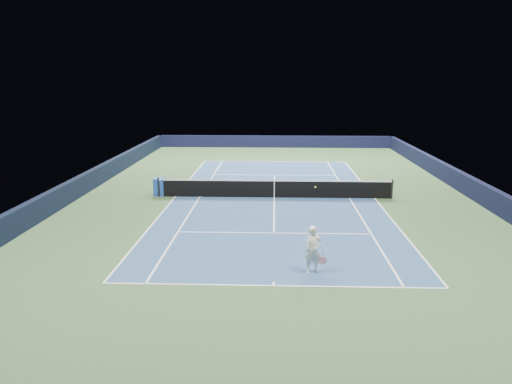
{
  "coord_description": "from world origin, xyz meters",
  "views": [
    {
      "loc": [
        -0.01,
        -26.66,
        6.5
      ],
      "look_at": [
        -0.89,
        -3.0,
        1.0
      ],
      "focal_mm": 35.0,
      "sensor_mm": 36.0,
      "label": 1
    }
  ],
  "objects": [
    {
      "name": "sideline_singles_right",
      "position": [
        4.12,
        0.0,
        0.01
      ],
      "size": [
        0.08,
        23.77,
        0.0
      ],
      "primitive_type": "cube",
      "color": "white",
      "rests_on": "ground"
    },
    {
      "name": "service_line_far",
      "position": [
        0.0,
        6.4,
        0.01
      ],
      "size": [
        8.23,
        0.08,
        0.0
      ],
      "primitive_type": "cube",
      "color": "white",
      "rests_on": "ground"
    },
    {
      "name": "tennis_player",
      "position": [
        1.32,
        -10.73,
        0.82
      ],
      "size": [
        0.81,
        1.32,
        2.78
      ],
      "color": "silver",
      "rests_on": "ground"
    },
    {
      "name": "sponsor_cube",
      "position": [
        -6.4,
        0.26,
        0.48
      ],
      "size": [
        0.64,
        0.59,
        0.97
      ],
      "color": "#1E4BB6",
      "rests_on": "ground"
    },
    {
      "name": "sideline_doubles_left",
      "position": [
        -5.49,
        0.0,
        0.01
      ],
      "size": [
        0.08,
        23.77,
        0.0
      ],
      "primitive_type": "cube",
      "color": "white",
      "rests_on": "ground"
    },
    {
      "name": "court_surface",
      "position": [
        0.0,
        0.0,
        0.0
      ],
      "size": [
        10.97,
        23.77,
        0.01
      ],
      "primitive_type": "cube",
      "color": "navy",
      "rests_on": "ground"
    },
    {
      "name": "center_mark_far",
      "position": [
        0.0,
        11.73,
        0.01
      ],
      "size": [
        0.08,
        0.3,
        0.0
      ],
      "primitive_type": "cube",
      "color": "white",
      "rests_on": "ground"
    },
    {
      "name": "baseline_near",
      "position": [
        0.0,
        -11.88,
        0.01
      ],
      "size": [
        10.97,
        0.08,
        0.0
      ],
      "primitive_type": "cube",
      "color": "white",
      "rests_on": "ground"
    },
    {
      "name": "baseline_far",
      "position": [
        0.0,
        11.88,
        0.01
      ],
      "size": [
        10.97,
        0.08,
        0.0
      ],
      "primitive_type": "cube",
      "color": "white",
      "rests_on": "ground"
    },
    {
      "name": "tennis_net",
      "position": [
        0.0,
        0.0,
        0.5
      ],
      "size": [
        12.9,
        0.1,
        1.07
      ],
      "color": "black",
      "rests_on": "ground"
    },
    {
      "name": "ground",
      "position": [
        0.0,
        0.0,
        0.0
      ],
      "size": [
        40.0,
        40.0,
        0.0
      ],
      "primitive_type": "plane",
      "color": "#314E2A",
      "rests_on": "ground"
    },
    {
      "name": "sideline_singles_left",
      "position": [
        -4.12,
        0.0,
        0.01
      ],
      "size": [
        0.08,
        23.77,
        0.0
      ],
      "primitive_type": "cube",
      "color": "white",
      "rests_on": "ground"
    },
    {
      "name": "sideline_doubles_right",
      "position": [
        5.49,
        0.0,
        0.01
      ],
      "size": [
        0.08,
        23.77,
        0.0
      ],
      "primitive_type": "cube",
      "color": "white",
      "rests_on": "ground"
    },
    {
      "name": "wall_far",
      "position": [
        0.0,
        19.82,
        0.55
      ],
      "size": [
        22.0,
        0.35,
        1.1
      ],
      "primitive_type": "cube",
      "color": "black",
      "rests_on": "ground"
    },
    {
      "name": "wall_left",
      "position": [
        -10.82,
        0.0,
        0.55
      ],
      "size": [
        0.35,
        40.0,
        1.1
      ],
      "primitive_type": "cube",
      "color": "black",
      "rests_on": "ground"
    },
    {
      "name": "service_line_near",
      "position": [
        0.0,
        -6.4,
        0.01
      ],
      "size": [
        8.23,
        0.08,
        0.0
      ],
      "primitive_type": "cube",
      "color": "white",
      "rests_on": "ground"
    },
    {
      "name": "wall_right",
      "position": [
        10.82,
        0.0,
        0.55
      ],
      "size": [
        0.35,
        40.0,
        1.1
      ],
      "primitive_type": "cube",
      "color": "black",
      "rests_on": "ground"
    },
    {
      "name": "center_mark_near",
      "position": [
        0.0,
        -11.73,
        0.01
      ],
      "size": [
        0.08,
        0.3,
        0.0
      ],
      "primitive_type": "cube",
      "color": "white",
      "rests_on": "ground"
    },
    {
      "name": "center_service_line",
      "position": [
        0.0,
        0.0,
        0.01
      ],
      "size": [
        0.08,
        12.8,
        0.0
      ],
      "primitive_type": "cube",
      "color": "white",
      "rests_on": "ground"
    }
  ]
}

